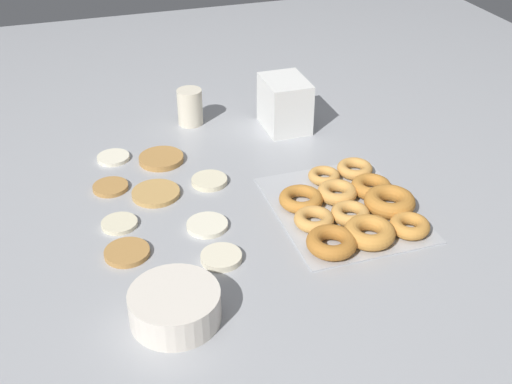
# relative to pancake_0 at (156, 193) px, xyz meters

# --- Properties ---
(ground_plane) EXTENTS (3.00, 3.00, 0.00)m
(ground_plane) POSITION_rel_pancake_0_xyz_m (-0.05, -0.15, -0.01)
(ground_plane) COLOR #9EA0A5
(pancake_0) EXTENTS (0.12, 0.12, 0.01)m
(pancake_0) POSITION_rel_pancake_0_xyz_m (0.00, 0.00, 0.00)
(pancake_0) COLOR tan
(pancake_0) RESTS_ON ground_plane
(pancake_1) EXTENTS (0.12, 0.12, 0.01)m
(pancake_1) POSITION_rel_pancake_0_xyz_m (0.16, -0.04, 0.00)
(pancake_1) COLOR #B27F42
(pancake_1) RESTS_ON ground_plane
(pancake_2) EXTENTS (0.09, 0.09, 0.01)m
(pancake_2) POSITION_rel_pancake_0_xyz_m (0.06, 0.10, -0.00)
(pancake_2) COLOR #B27F42
(pancake_2) RESTS_ON ground_plane
(pancake_3) EXTENTS (0.09, 0.09, 0.01)m
(pancake_3) POSITION_rel_pancake_0_xyz_m (-0.29, -0.08, 0.00)
(pancake_3) COLOR beige
(pancake_3) RESTS_ON ground_plane
(pancake_4) EXTENTS (0.09, 0.09, 0.01)m
(pancake_4) POSITION_rel_pancake_0_xyz_m (0.21, 0.07, -0.00)
(pancake_4) COLOR silver
(pancake_4) RESTS_ON ground_plane
(pancake_5) EXTENTS (0.09, 0.09, 0.01)m
(pancake_5) POSITION_rel_pancake_0_xyz_m (-0.17, -0.09, -0.00)
(pancake_5) COLOR silver
(pancake_5) RESTS_ON ground_plane
(pancake_6) EXTENTS (0.10, 0.10, 0.01)m
(pancake_6) POSITION_rel_pancake_0_xyz_m (-0.21, 0.10, -0.00)
(pancake_6) COLOR #B27F42
(pancake_6) RESTS_ON ground_plane
(pancake_7) EXTENTS (0.09, 0.09, 0.01)m
(pancake_7) POSITION_rel_pancake_0_xyz_m (0.01, -0.14, 0.00)
(pancake_7) COLOR beige
(pancake_7) RESTS_ON ground_plane
(pancake_8) EXTENTS (0.08, 0.08, 0.01)m
(pancake_8) POSITION_rel_pancake_0_xyz_m (-0.10, 0.10, -0.00)
(pancake_8) COLOR beige
(pancake_8) RESTS_ON ground_plane
(donut_tray) EXTENTS (0.38, 0.31, 0.05)m
(donut_tray) POSITION_rel_pancake_0_xyz_m (-0.22, -0.42, 0.01)
(donut_tray) COLOR #ADAFB5
(donut_tray) RESTS_ON ground_plane
(batter_bowl) EXTENTS (0.17, 0.17, 0.06)m
(batter_bowl) POSITION_rel_pancake_0_xyz_m (-0.43, 0.04, 0.03)
(batter_bowl) COLOR silver
(batter_bowl) RESTS_ON ground_plane
(container_stack) EXTENTS (0.15, 0.12, 0.15)m
(container_stack) POSITION_rel_pancake_0_xyz_m (0.25, -0.42, 0.07)
(container_stack) COLOR white
(container_stack) RESTS_ON ground_plane
(paper_cup) EXTENTS (0.07, 0.07, 0.10)m
(paper_cup) POSITION_rel_pancake_0_xyz_m (0.35, -0.17, 0.05)
(paper_cup) COLOR beige
(paper_cup) RESTS_ON ground_plane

